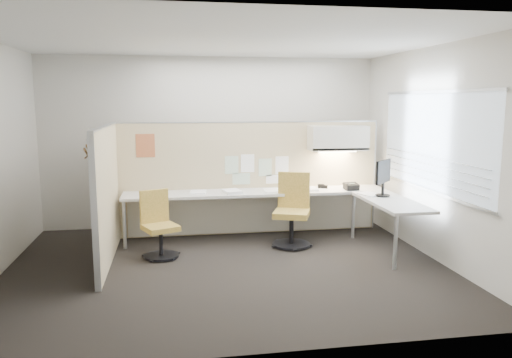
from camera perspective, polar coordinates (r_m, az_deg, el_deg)
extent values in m
cube|color=black|center=(6.45, -3.29, -10.00)|extent=(5.50, 4.50, 0.01)
cube|color=white|center=(6.14, -3.53, 15.65)|extent=(5.50, 4.50, 0.01)
cube|color=beige|center=(8.37, -5.08, 4.20)|extent=(5.50, 0.02, 2.80)
cube|color=beige|center=(3.93, 0.15, -1.11)|extent=(5.50, 0.02, 2.80)
cube|color=beige|center=(6.99, 19.66, 2.78)|extent=(0.02, 4.50, 2.80)
cube|color=#ACBDC8|center=(6.96, 19.54, 4.01)|extent=(0.01, 2.80, 1.30)
cube|color=beige|center=(7.85, -0.64, 0.06)|extent=(4.10, 0.06, 1.75)
cube|color=beige|center=(6.73, -16.65, -1.81)|extent=(0.06, 2.20, 1.75)
cube|color=beige|center=(7.56, 0.12, -1.54)|extent=(4.00, 0.60, 0.04)
cube|color=beige|center=(7.09, 15.26, -2.57)|extent=(0.60, 1.47, 0.04)
cube|color=beige|center=(7.90, -0.21, -3.79)|extent=(3.90, 0.02, 0.64)
cylinder|color=#A5A8AA|center=(7.33, -14.81, -5.11)|extent=(0.05, 0.05, 0.69)
cylinder|color=#A5A8AA|center=(6.47, 15.65, -7.01)|extent=(0.05, 0.05, 0.69)
cylinder|color=#A5A8AA|center=(7.78, 11.06, -4.16)|extent=(0.05, 0.05, 0.69)
cube|color=beige|center=(7.90, 9.34, 4.64)|extent=(0.90, 0.36, 0.38)
cube|color=#FFEABF|center=(7.92, 9.30, 3.12)|extent=(0.60, 0.06, 0.02)
cube|color=#8CBF8C|center=(7.74, -2.80, 1.61)|extent=(0.21, 0.00, 0.28)
cube|color=white|center=(7.78, -0.97, 1.80)|extent=(0.21, 0.00, 0.28)
cube|color=#8CBF8C|center=(7.83, 1.06, 1.33)|extent=(0.21, 0.00, 0.28)
cube|color=white|center=(7.88, 2.99, 1.59)|extent=(0.21, 0.00, 0.28)
cube|color=#8CBF8C|center=(7.79, -1.69, 0.03)|extent=(0.28, 0.00, 0.18)
cube|color=white|center=(7.88, 1.91, -0.02)|extent=(0.21, 0.00, 0.14)
cube|color=orange|center=(7.67, -12.53, 3.74)|extent=(0.28, 0.00, 0.35)
cylinder|color=black|center=(6.89, -10.76, -8.60)|extent=(0.47, 0.47, 0.03)
cylinder|color=black|center=(6.84, -10.81, -7.17)|extent=(0.05, 0.05, 0.36)
cube|color=#E2AF54|center=(6.79, -10.86, -5.49)|extent=(0.54, 0.54, 0.07)
cube|color=#E2AF54|center=(6.91, -11.55, -3.04)|extent=(0.38, 0.21, 0.45)
cylinder|color=black|center=(7.29, 4.05, -7.44)|extent=(0.55, 0.55, 0.03)
cylinder|color=black|center=(7.24, 4.07, -5.84)|extent=(0.06, 0.06, 0.42)
cube|color=#E2AF54|center=(7.18, 4.09, -3.97)|extent=(0.63, 0.63, 0.08)
cube|color=#E2AF54|center=(7.34, 4.35, -1.25)|extent=(0.46, 0.23, 0.53)
cylinder|color=black|center=(7.36, 14.26, -1.83)|extent=(0.21, 0.21, 0.02)
cylinder|color=black|center=(7.35, 14.28, -1.16)|extent=(0.04, 0.04, 0.19)
cube|color=black|center=(7.31, 14.36, 0.84)|extent=(0.37, 0.38, 0.33)
cube|color=black|center=(7.31, 14.36, 0.84)|extent=(0.32, 0.33, 0.29)
cube|color=black|center=(7.79, 10.84, -0.87)|extent=(0.21, 0.20, 0.12)
cylinder|color=black|center=(7.78, 10.17, -0.61)|extent=(0.04, 0.17, 0.04)
cube|color=black|center=(7.87, 7.68, -0.88)|extent=(0.14, 0.09, 0.05)
cube|color=black|center=(7.90, 7.44, -0.80)|extent=(0.11, 0.08, 0.06)
cube|color=silver|center=(5.90, -17.89, 5.49)|extent=(0.14, 0.02, 0.02)
cylinder|color=silver|center=(5.92, -18.52, 4.64)|extent=(0.02, 0.02, 0.14)
cube|color=#AD7F4C|center=(5.93, -18.46, 3.39)|extent=(0.02, 0.44, 0.12)
cube|color=#AD7F4C|center=(5.97, -18.68, 3.03)|extent=(0.02, 0.44, 0.12)
cube|color=gray|center=(5.97, -18.33, -2.74)|extent=(0.01, 0.07, 1.11)
cube|color=white|center=(7.48, -6.62, -1.49)|extent=(0.26, 0.33, 0.02)
cube|color=white|center=(7.38, -2.77, -1.46)|extent=(0.29, 0.34, 0.05)
cube|color=white|center=(7.58, 1.80, -1.32)|extent=(0.24, 0.31, 0.02)
cube|color=white|center=(7.72, 6.04, -1.13)|extent=(0.25, 0.32, 0.03)
cube|color=white|center=(7.43, 12.84, -1.73)|extent=(0.32, 0.36, 0.02)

